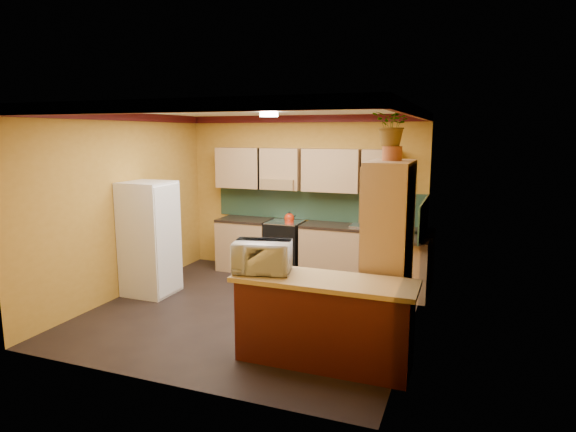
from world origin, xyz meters
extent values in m
plane|color=black|center=(0.00, 0.00, 0.00)|extent=(4.20, 4.20, 0.00)
cube|color=white|center=(0.00, 0.00, 2.70)|extent=(4.20, 4.20, 0.04)
cube|color=gold|center=(0.00, 2.10, 1.35)|extent=(4.20, 0.04, 2.70)
cube|color=gold|center=(0.00, -2.10, 1.35)|extent=(4.20, 0.04, 2.70)
cube|color=gold|center=(-2.10, 0.00, 1.35)|extent=(0.04, 4.20, 2.70)
cube|color=gold|center=(2.10, 0.00, 1.35)|extent=(0.04, 4.20, 2.70)
cube|color=#203B26|center=(0.25, 2.09, 1.19)|extent=(3.70, 0.02, 0.53)
cube|color=#203B26|center=(2.09, 1.40, 1.19)|extent=(0.02, 1.40, 0.53)
cube|color=tan|center=(0.10, 1.93, 1.80)|extent=(3.10, 0.34, 0.70)
cylinder|color=white|center=(0.00, 0.60, 2.66)|extent=(0.26, 0.26, 0.06)
cube|color=tan|center=(0.40, 1.80, 0.44)|extent=(3.65, 0.60, 0.88)
cube|color=black|center=(0.40, 1.80, 0.90)|extent=(3.65, 0.62, 0.04)
cube|color=black|center=(-0.23, 1.80, 0.46)|extent=(0.58, 0.58, 0.91)
cube|color=silver|center=(1.17, 1.80, 0.94)|extent=(0.48, 0.40, 0.03)
cube|color=tan|center=(1.80, 1.30, 0.44)|extent=(0.60, 0.80, 0.88)
cube|color=black|center=(1.80, 1.30, 0.90)|extent=(0.62, 0.80, 0.04)
cube|color=white|center=(-1.75, 0.12, 0.85)|extent=(0.68, 0.66, 1.70)
cube|color=tan|center=(1.85, -0.29, 1.05)|extent=(0.48, 0.90, 2.10)
cylinder|color=brown|center=(1.85, -0.24, 2.18)|extent=(0.22, 0.22, 0.16)
imported|color=tan|center=(1.85, -0.24, 2.50)|extent=(0.52, 0.48, 0.48)
cube|color=#481910|center=(1.34, -1.14, 0.44)|extent=(1.80, 0.55, 0.88)
cube|color=tan|center=(1.34, -1.14, 0.91)|extent=(1.90, 0.65, 0.05)
imported|color=white|center=(0.65, -1.14, 1.10)|extent=(0.68, 0.53, 0.33)
camera|label=1|loc=(2.67, -5.72, 2.41)|focal=30.00mm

